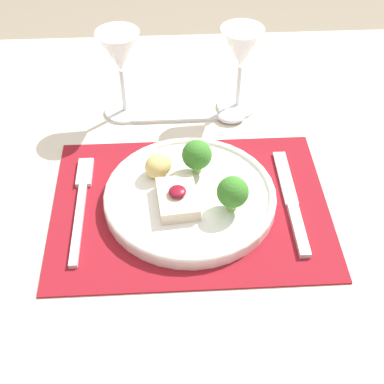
# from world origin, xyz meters

# --- Properties ---
(dining_table) EXTENTS (1.37, 1.03, 0.73)m
(dining_table) POSITION_xyz_m (0.00, 0.00, 0.64)
(dining_table) COLOR beige
(dining_table) RESTS_ON ground_plane
(placemat) EXTENTS (0.41, 0.30, 0.00)m
(placemat) POSITION_xyz_m (0.00, 0.00, 0.73)
(placemat) COLOR maroon
(placemat) RESTS_ON dining_table
(dinner_plate) EXTENTS (0.26, 0.26, 0.07)m
(dinner_plate) POSITION_xyz_m (0.00, 0.01, 0.75)
(dinner_plate) COLOR white
(dinner_plate) RESTS_ON placemat
(fork) EXTENTS (0.02, 0.22, 0.01)m
(fork) POSITION_xyz_m (-0.16, 0.02, 0.73)
(fork) COLOR silver
(fork) RESTS_ON placemat
(knife) EXTENTS (0.02, 0.22, 0.01)m
(knife) POSITION_xyz_m (0.15, -0.01, 0.73)
(knife) COLOR silver
(knife) RESTS_ON placemat
(spoon) EXTENTS (0.20, 0.04, 0.01)m
(spoon) POSITION_xyz_m (0.06, 0.21, 0.73)
(spoon) COLOR silver
(spoon) RESTS_ON dining_table
(wine_glass_near) EXTENTS (0.07, 0.07, 0.16)m
(wine_glass_near) POSITION_xyz_m (0.10, 0.25, 0.84)
(wine_glass_near) COLOR white
(wine_glass_near) RESTS_ON dining_table
(wine_glass_far) EXTENTS (0.07, 0.07, 0.16)m
(wine_glass_far) POSITION_xyz_m (-0.10, 0.24, 0.84)
(wine_glass_far) COLOR white
(wine_glass_far) RESTS_ON dining_table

